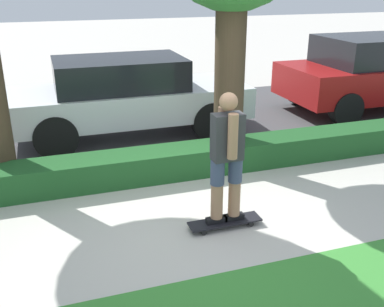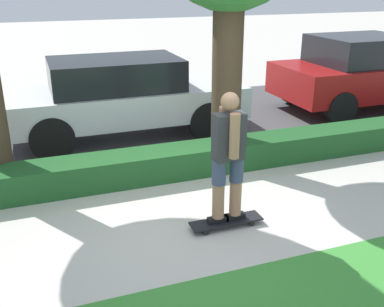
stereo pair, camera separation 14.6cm
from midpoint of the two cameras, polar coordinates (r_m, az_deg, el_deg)
name	(u,v)px [view 1 (the left image)]	position (r m, az deg, el deg)	size (l,w,h in m)	color
ground_plane	(198,226)	(5.71, 1.47, -9.18)	(60.00, 60.00, 0.00)	#BCB7AD
street_asphalt	(132,127)	(9.43, -7.23, 3.35)	(18.22, 5.00, 0.01)	#474749
hedge_row	(164,163)	(6.97, -2.98, -1.24)	(18.22, 0.60, 0.44)	#1E5123
skateboard	(225,222)	(5.67, 4.95, -8.65)	(0.92, 0.24, 0.09)	black
skater_person	(227,156)	(5.28, 5.25, -0.32)	(0.49, 0.42, 1.63)	black
parked_car_middle	(126,95)	(8.71, -7.90, 7.34)	(4.56, 1.78, 1.52)	silver
parked_car_rear	(369,73)	(11.24, 21.94, 9.49)	(4.00, 2.05, 1.69)	maroon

